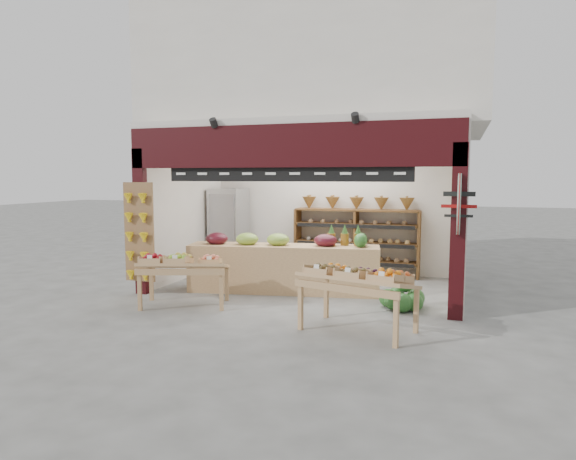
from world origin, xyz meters
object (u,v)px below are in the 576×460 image
Objects in this scene: back_shelving at (356,226)px; mid_counter at (283,266)px; watermelon_pile at (402,297)px; display_table_left at (179,263)px; display_table_right at (358,277)px; refrigerator at (229,229)px; cardboard_stack at (243,266)px.

back_shelving is 0.76× the size of mid_counter.
watermelon_pile is at bearing -64.25° from back_shelving.
back_shelving is at bearing 57.29° from display_table_left.
watermelon_pile is at bearing 72.41° from display_table_right.
mid_counter reaches higher than watermelon_pile.
mid_counter is at bearing -115.02° from back_shelving.
mid_counter reaches higher than display_table_right.
refrigerator reaches higher than display_table_right.
refrigerator reaches higher than back_shelving.
mid_counter is 2.23× the size of display_table_left.
back_shelving reaches higher than display_table_left.
back_shelving is 2.39m from mid_counter.
back_shelving is 1.69× the size of display_table_left.
display_table_left is 3.73m from watermelon_pile.
refrigerator is at bearing 132.19° from cardboard_stack.
display_table_right is 1.63m from watermelon_pile.
back_shelving is at bearing 115.75° from watermelon_pile.
cardboard_stack is 1.45× the size of watermelon_pile.
refrigerator is at bearing 134.56° from display_table_right.
display_table_right is at bearing -107.59° from watermelon_pile.
watermelon_pile is (0.46, 1.45, -0.58)m from display_table_right.
watermelon_pile is at bearing -27.59° from refrigerator.
display_table_right is (3.12, -0.51, 0.06)m from display_table_left.
refrigerator reaches higher than cardboard_stack.
refrigerator is 3.32m from display_table_left.
refrigerator is at bearing -173.61° from back_shelving.
mid_counter reaches higher than display_table_left.
display_table_left is 2.20× the size of watermelon_pile.
display_table_left is at bearing -78.13° from refrigerator.
cardboard_stack is at bearing -46.32° from refrigerator.
display_table_left is (-2.30, -3.58, -0.36)m from back_shelving.
watermelon_pile is at bearing -24.27° from cardboard_stack.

